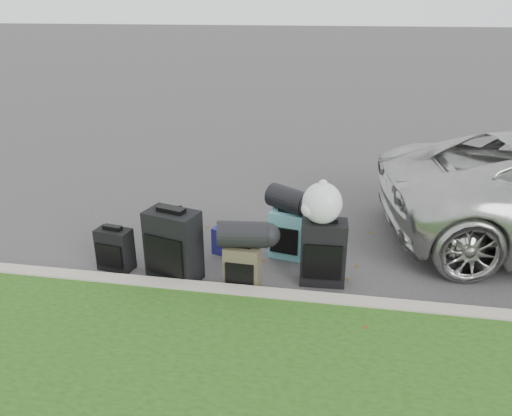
% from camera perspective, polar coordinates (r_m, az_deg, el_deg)
% --- Properties ---
extents(ground, '(120.00, 120.00, 0.00)m').
position_cam_1_polar(ground, '(6.07, 0.61, -5.58)').
color(ground, '#383535').
rests_on(ground, ground).
extents(curb, '(120.00, 0.18, 0.15)m').
position_cam_1_polar(curb, '(5.18, -1.18, -10.01)').
color(curb, '#9E937F').
rests_on(curb, ground).
extents(suitcase_small_black, '(0.42, 0.28, 0.49)m').
position_cam_1_polar(suitcase_small_black, '(5.92, -15.80, -4.56)').
color(suitcase_small_black, black).
rests_on(suitcase_small_black, ground).
extents(suitcase_large_black_left, '(0.63, 0.48, 0.81)m').
position_cam_1_polar(suitcase_large_black_left, '(5.50, -9.40, -4.32)').
color(suitcase_large_black_left, black).
rests_on(suitcase_large_black_left, ground).
extents(suitcase_olive, '(0.38, 0.25, 0.50)m').
position_cam_1_polar(suitcase_olive, '(5.32, -1.57, -6.86)').
color(suitcase_olive, '#3C3625').
rests_on(suitcase_olive, ground).
extents(suitcase_teal, '(0.45, 0.32, 0.58)m').
position_cam_1_polar(suitcase_teal, '(5.97, 3.62, -2.99)').
color(suitcase_teal, teal).
rests_on(suitcase_teal, ground).
extents(suitcase_large_black_right, '(0.49, 0.31, 0.72)m').
position_cam_1_polar(suitcase_large_black_right, '(5.44, 7.68, -5.04)').
color(suitcase_large_black_right, black).
rests_on(suitcase_large_black_right, ground).
extents(tote_green, '(0.32, 0.28, 0.30)m').
position_cam_1_polar(tote_green, '(6.77, -9.32, -1.36)').
color(tote_green, '#1C802E').
rests_on(tote_green, ground).
extents(tote_navy, '(0.38, 0.33, 0.33)m').
position_cam_1_polar(tote_navy, '(6.09, -3.27, -3.71)').
color(tote_navy, navy).
rests_on(tote_navy, ground).
extents(duffel_left, '(0.54, 0.33, 0.28)m').
position_cam_1_polar(duffel_left, '(5.14, -1.49, -3.02)').
color(duffel_left, black).
rests_on(duffel_left, suitcase_olive).
extents(duffel_right, '(0.58, 0.52, 0.29)m').
position_cam_1_polar(duffel_right, '(5.82, 3.76, 0.98)').
color(duffel_right, black).
rests_on(duffel_right, suitcase_teal).
extents(trash_bag, '(0.42, 0.42, 0.42)m').
position_cam_1_polar(trash_bag, '(5.20, 7.57, 0.55)').
color(trash_bag, silver).
rests_on(trash_bag, suitcase_large_black_right).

